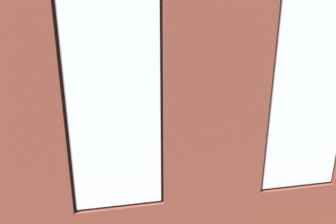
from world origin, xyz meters
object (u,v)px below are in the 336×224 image
cup_ceramic (163,126)px  tv_flatscreen (25,120)px  papasan_chair (139,114)px  potted_plant_foreground_right (55,111)px  potted_plant_between_couches (238,165)px  couch_left (302,153)px  potted_plant_by_left_couch (249,120)px  remote_black (135,130)px  media_console (30,151)px  couch_by_window (141,200)px  potted_plant_corner_near_left (250,94)px  potted_plant_beside_window_right (47,199)px  table_plant_small (150,126)px  potted_plant_near_tv (50,152)px  coffee_table (144,134)px

cup_ceramic → tv_flatscreen: (2.48, 0.26, 0.38)m
papasan_chair → potted_plant_foreground_right: 1.82m
papasan_chair → potted_plant_between_couches: (-1.01, 3.14, 0.25)m
couch_left → potted_plant_by_left_couch: size_ratio=2.40×
couch_left → remote_black: 3.08m
potted_plant_between_couches → media_console: bearing=-32.4°
media_console → couch_by_window: bearing=131.1°
potted_plant_corner_near_left → potted_plant_beside_window_right: potted_plant_beside_window_right is taller
potted_plant_between_couches → table_plant_small: bearing=-65.3°
tv_flatscreen → potted_plant_near_tv: bearing=117.1°
couch_by_window → potted_plant_near_tv: (1.23, -0.98, 0.35)m
couch_by_window → potted_plant_foreground_right: potted_plant_foreground_right is taller
coffee_table → potted_plant_beside_window_right: bearing=57.2°
table_plant_small → potted_plant_between_couches: bearing=114.7°
couch_left → remote_black: bearing=-117.0°
tv_flatscreen → remote_black: bearing=-173.4°
couch_by_window → potted_plant_between_couches: (-1.35, -0.05, 0.35)m
remote_black → papasan_chair: (-0.19, -0.93, 0.00)m
remote_black → potted_plant_near_tv: 1.90m
potted_plant_between_couches → potted_plant_near_tv: bearing=-19.8°
potted_plant_corner_near_left → potted_plant_foreground_right: size_ratio=1.21×
remote_black → papasan_chair: bearing=-136.8°
couch_by_window → cup_ceramic: (-0.71, -2.30, 0.13)m
papasan_chair → potted_plant_corner_near_left: bearing=-176.1°
couch_left → tv_flatscreen: size_ratio=1.87×
tv_flatscreen → potted_plant_near_tv: potted_plant_near_tv is taller
papasan_chair → potted_plant_corner_near_left: potted_plant_corner_near_left is taller
cup_ceramic → potted_plant_beside_window_right: size_ratio=0.08×
potted_plant_foreground_right → potted_plant_near_tv: size_ratio=0.63×
tv_flatscreen → potted_plant_corner_near_left: (-4.83, -1.34, -0.14)m
table_plant_small → potted_plant_corner_near_left: size_ratio=0.26×
table_plant_small → papasan_chair: (0.09, -1.13, -0.13)m
couch_left → table_plant_small: couch_left is taller
table_plant_small → couch_left: bearing=154.7°
remote_black → potted_plant_between_couches: (-1.20, 2.21, 0.26)m
coffee_table → remote_black: remote_black is taller
cup_ceramic → table_plant_small: (0.28, 0.25, 0.10)m
media_console → potted_plant_foreground_right: bearing=-103.1°
potted_plant_by_left_couch → potted_plant_near_tv: 3.93m
cup_ceramic → remote_black: size_ratio=0.49×
papasan_chair → potted_plant_by_left_couch: bearing=155.6°
couch_left → remote_black: (2.76, -1.38, 0.10)m
potted_plant_by_left_couch → potted_plant_near_tv: bearing=18.2°
coffee_table → potted_plant_foreground_right: bearing=-32.8°
potted_plant_near_tv → couch_left: bearing=178.7°
potted_plant_near_tv → remote_black: bearing=-137.0°
potted_plant_beside_window_right → remote_black: bearing=-118.5°
table_plant_small → remote_black: (0.28, -0.21, -0.13)m
couch_by_window → potted_plant_foreground_right: (1.48, -3.32, 0.24)m
remote_black → media_console: bearing=-28.4°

